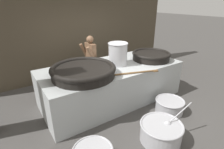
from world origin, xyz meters
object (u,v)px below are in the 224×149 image
Objects in this scene: cook at (91,59)px; prep_bowl_extra at (169,105)px; prep_bowl_vegetables at (161,131)px; giant_wok_far at (151,55)px; stock_pot at (118,54)px; giant_wok_near at (83,71)px.

cook is 2.71m from prep_bowl_extra.
prep_bowl_vegetables is (-0.06, -3.03, -0.64)m from cook.
giant_wok_far is 1.08m from stock_pot.
stock_pot is 2.17m from prep_bowl_vegetables.
cook reaches higher than stock_pot.
cook is at bearing 57.57° from giant_wok_near.
prep_bowl_vegetables is at bearing 87.94° from cook.
stock_pot is 1.26m from cook.
stock_pot reaches higher than giant_wok_far.
giant_wok_near is at bearing 56.63° from cook.
giant_wok_near reaches higher than prep_bowl_vegetables.
stock_pot is 1.83m from prep_bowl_extra.
stock_pot is 0.37× the size of cook.
giant_wok_near is 2.25m from prep_bowl_extra.
giant_wok_far is 2.32m from prep_bowl_vegetables.
giant_wok_far is at bearing 0.94° from giant_wok_near.
prep_bowl_vegetables is 1.07m from prep_bowl_extra.
stock_pot is at bearing 99.73° from cook.
prep_bowl_vegetables is at bearing -98.49° from stock_pot.
cook is (0.87, 1.37, -0.25)m from giant_wok_near.
cook is at bearing 88.88° from prep_bowl_vegetables.
prep_bowl_extra is at bearing -109.78° from giant_wok_far.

